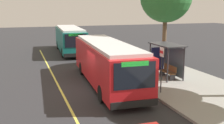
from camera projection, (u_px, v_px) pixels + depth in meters
ground_plane at (96, 90)px, 17.13m from camera, size 120.00×120.00×0.00m
sidewalk_curb at (176, 80)px, 19.05m from camera, size 44.00×6.40×0.15m
lane_stripe_center at (62, 93)px, 16.42m from camera, size 36.00×0.14×0.01m
transit_bus_main at (107, 62)px, 17.93m from camera, size 10.96×3.16×2.95m
transit_bus_second at (70, 39)px, 31.19m from camera, size 10.50×3.19×2.95m
bus_shelter at (167, 53)px, 19.50m from camera, size 2.90×1.60×2.48m
waiting_bench at (168, 71)px, 19.32m from camera, size 1.60×0.48×0.95m
route_sign_post at (162, 63)px, 15.71m from camera, size 0.44×0.08×2.80m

